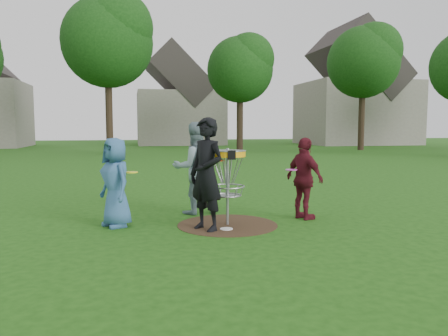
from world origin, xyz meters
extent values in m
plane|color=#19470F|center=(0.00, 0.00, 0.00)|extent=(100.00, 100.00, 0.00)
cylinder|color=#47331E|center=(0.00, 0.00, 0.00)|extent=(1.80, 1.80, 0.01)
imported|color=#325E8B|center=(-1.95, 0.31, 0.78)|extent=(0.81, 0.91, 1.57)
imported|color=black|center=(-0.43, -0.29, 0.96)|extent=(0.78, 0.84, 1.92)
imported|color=gray|center=(-0.42, 1.17, 0.93)|extent=(0.99, 0.82, 1.85)
imported|color=#5B1420|center=(1.54, 0.19, 0.78)|extent=(0.68, 0.99, 1.56)
cylinder|color=white|center=(-0.10, -0.34, 0.01)|extent=(0.22, 0.22, 0.02)
cylinder|color=#9EA0A5|center=(0.00, 0.00, 0.69)|extent=(0.05, 0.05, 1.38)
cylinder|color=#F5A50C|center=(0.00, 0.00, 1.28)|extent=(0.64, 0.64, 0.10)
cylinder|color=#9EA0A5|center=(0.00, 0.00, 1.34)|extent=(0.66, 0.66, 0.01)
cube|color=black|center=(0.00, -0.33, 1.28)|extent=(0.14, 0.02, 0.16)
torus|color=#9EA0A5|center=(0.00, 0.00, 0.70)|extent=(0.62, 0.62, 0.02)
torus|color=#9EA0A5|center=(0.00, 0.00, 0.54)|extent=(0.50, 0.50, 0.02)
cylinder|color=#9EA0A5|center=(0.00, 0.00, 0.53)|extent=(0.44, 0.44, 0.01)
cylinder|color=yellow|center=(-1.67, 0.27, 0.96)|extent=(0.22, 0.22, 0.02)
cylinder|color=red|center=(-0.20, -0.14, 1.18)|extent=(0.22, 0.22, 0.02)
cylinder|color=#EF3E85|center=(-0.32, 0.90, 1.14)|extent=(0.22, 0.22, 0.02)
cylinder|color=#D939C2|center=(1.26, 0.15, 0.96)|extent=(0.22, 0.22, 0.02)
cylinder|color=#38281C|center=(-3.00, 21.50, 2.31)|extent=(0.46, 0.46, 4.62)
sphere|color=#164211|center=(-3.00, 21.50, 7.04)|extent=(5.72, 5.72, 5.72)
cylinder|color=#38281C|center=(6.00, 23.00, 1.89)|extent=(0.46, 0.46, 3.78)
sphere|color=#164211|center=(6.00, 23.00, 5.76)|extent=(4.68, 4.68, 4.68)
cylinder|color=#38281C|center=(15.00, 22.00, 2.10)|extent=(0.46, 0.46, 4.20)
sphere|color=#164211|center=(15.00, 22.00, 6.40)|extent=(5.20, 5.20, 5.20)
cube|color=gray|center=(3.00, 35.00, 2.50)|extent=(8.00, 7.00, 5.00)
cube|color=#2D2826|center=(3.00, 35.00, 6.44)|extent=(6.11, 7.14, 6.11)
cube|color=gray|center=(20.00, 32.00, 3.00)|extent=(10.00, 8.00, 6.00)
cube|color=#2D2826|center=(20.00, 32.00, 7.80)|extent=(7.64, 8.16, 7.64)
camera|label=1|loc=(-1.67, -7.52, 1.77)|focal=35.00mm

